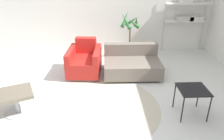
{
  "coord_description": "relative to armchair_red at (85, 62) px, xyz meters",
  "views": [
    {
      "loc": [
        0.03,
        -3.53,
        2.28
      ],
      "look_at": [
        0.19,
        0.17,
        0.55
      ],
      "focal_mm": 35.0,
      "sensor_mm": 36.0,
      "label": 1
    }
  ],
  "objects": [
    {
      "name": "ground_plane",
      "position": [
        0.41,
        -1.21,
        -0.29
      ],
      "size": [
        12.0,
        12.0,
        0.0
      ],
      "primitive_type": "plane",
      "color": "silver"
    },
    {
      "name": "shelf_unit",
      "position": [
        2.81,
        1.38,
        0.88
      ],
      "size": [
        1.22,
        0.28,
        1.65
      ],
      "color": "#BCBCC1",
      "rests_on": "ground_plane"
    },
    {
      "name": "potted_plant",
      "position": [
        1.16,
        0.95,
        0.28
      ],
      "size": [
        0.53,
        0.55,
        1.28
      ],
      "color": "brown",
      "rests_on": "ground_plane"
    },
    {
      "name": "round_rug",
      "position": [
        0.3,
        -1.44,
        -0.29
      ],
      "size": [
        2.31,
        2.31,
        0.01
      ],
      "color": "#BCB29E",
      "rests_on": "ground_plane"
    },
    {
      "name": "couch_low",
      "position": [
        1.1,
        -0.07,
        -0.06
      ],
      "size": [
        1.3,
        0.96,
        0.65
      ],
      "rotation": [
        0.0,
        0.0,
        3.13
      ],
      "color": "black",
      "rests_on": "ground_plane"
    },
    {
      "name": "wall_back",
      "position": [
        0.41,
        1.6,
        1.11
      ],
      "size": [
        12.0,
        0.09,
        2.8
      ],
      "color": "silver",
      "rests_on": "ground_plane"
    },
    {
      "name": "armchair_red",
      "position": [
        0.0,
        0.0,
        0.0
      ],
      "size": [
        0.8,
        0.97,
        0.78
      ],
      "rotation": [
        0.0,
        0.0,
        3.06
      ],
      "color": "silver",
      "rests_on": "ground_plane"
    },
    {
      "name": "side_table",
      "position": [
        1.89,
        -1.71,
        0.16
      ],
      "size": [
        0.47,
        0.47,
        0.5
      ],
      "color": "black",
      "rests_on": "ground_plane"
    }
  ]
}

